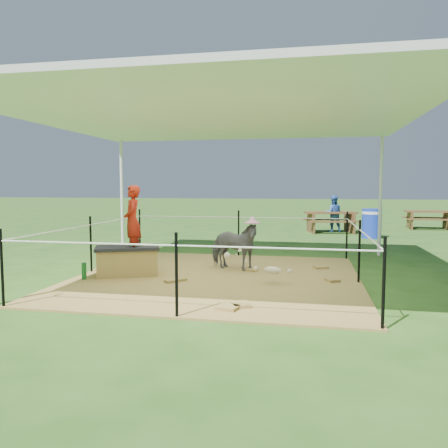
% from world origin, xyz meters
% --- Properties ---
extents(ground, '(90.00, 90.00, 0.00)m').
position_xyz_m(ground, '(0.00, 0.00, 0.00)').
color(ground, '#2D5919').
rests_on(ground, ground).
extents(hay_patch, '(4.60, 4.60, 0.03)m').
position_xyz_m(hay_patch, '(0.00, 0.00, 0.01)').
color(hay_patch, brown).
rests_on(hay_patch, ground).
extents(canopy_tent, '(6.30, 6.30, 2.90)m').
position_xyz_m(canopy_tent, '(0.00, 0.00, 2.69)').
color(canopy_tent, silver).
rests_on(canopy_tent, ground).
extents(rope_fence, '(4.54, 4.54, 1.00)m').
position_xyz_m(rope_fence, '(0.00, -0.00, 0.64)').
color(rope_fence, black).
rests_on(rope_fence, ground).
extents(straw_bale, '(1.09, 0.82, 0.43)m').
position_xyz_m(straw_bale, '(-1.50, -0.17, 0.25)').
color(straw_bale, '#A8883D').
rests_on(straw_bale, hay_patch).
extents(dark_cloth, '(1.17, 0.90, 0.05)m').
position_xyz_m(dark_cloth, '(-1.50, -0.17, 0.49)').
color(dark_cloth, black).
rests_on(dark_cloth, straw_bale).
extents(woman, '(0.42, 0.50, 1.17)m').
position_xyz_m(woman, '(-1.40, -0.17, 1.05)').
color(woman, '#AE1F10').
rests_on(woman, straw_bale).
extents(green_bottle, '(0.10, 0.10, 0.27)m').
position_xyz_m(green_bottle, '(-2.05, -0.62, 0.17)').
color(green_bottle, '#176826').
rests_on(green_bottle, hay_patch).
extents(pony, '(1.12, 0.78, 0.86)m').
position_xyz_m(pony, '(0.17, 0.62, 0.46)').
color(pony, '#545359').
rests_on(pony, hay_patch).
extents(pink_hat, '(0.27, 0.27, 0.12)m').
position_xyz_m(pink_hat, '(0.17, 0.62, 0.95)').
color(pink_hat, '#FF93CD').
rests_on(pink_hat, pony).
extents(foal, '(0.95, 0.72, 0.47)m').
position_xyz_m(foal, '(0.94, -0.35, 0.26)').
color(foal, beige).
rests_on(foal, hay_patch).
extents(trash_barrel, '(0.72, 0.72, 0.86)m').
position_xyz_m(trash_barrel, '(3.29, 6.32, 0.43)').
color(trash_barrel, '#1A38C9').
rests_on(trash_barrel, ground).
extents(picnic_table_near, '(1.83, 1.47, 0.68)m').
position_xyz_m(picnic_table_near, '(2.18, 7.70, 0.34)').
color(picnic_table_near, brown).
rests_on(picnic_table_near, ground).
extents(picnic_table_far, '(1.62, 1.22, 0.65)m').
position_xyz_m(picnic_table_far, '(5.64, 9.52, 0.33)').
color(picnic_table_far, '#502C1B').
rests_on(picnic_table_far, ground).
extents(distant_person, '(0.64, 0.52, 1.21)m').
position_xyz_m(distant_person, '(2.27, 7.81, 0.61)').
color(distant_person, blue).
rests_on(distant_person, ground).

